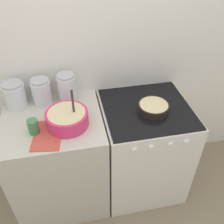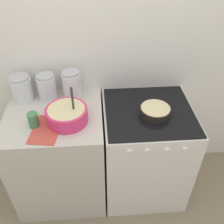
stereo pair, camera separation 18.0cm
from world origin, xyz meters
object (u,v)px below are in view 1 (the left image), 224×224
(mixing_bowl, at_px, (67,118))
(tin_can, at_px, (33,127))
(storage_jar_middle, at_px, (42,93))
(baking_pan, at_px, (153,107))
(stove, at_px, (142,148))
(storage_jar_left, at_px, (15,96))
(storage_jar_right, at_px, (67,89))

(mixing_bowl, distance_m, tin_can, 0.23)
(storage_jar_middle, bearing_deg, baking_pan, -18.50)
(stove, bearing_deg, baking_pan, -52.91)
(baking_pan, relative_size, storage_jar_left, 1.15)
(storage_jar_left, height_order, storage_jar_right, storage_jar_right)
(stove, bearing_deg, storage_jar_middle, 163.73)
(storage_jar_left, relative_size, storage_jar_middle, 0.97)
(tin_can, bearing_deg, storage_jar_left, 112.38)
(baking_pan, height_order, storage_jar_left, storage_jar_left)
(storage_jar_middle, distance_m, storage_jar_right, 0.20)
(baking_pan, distance_m, tin_can, 0.88)
(tin_can, bearing_deg, baking_pan, 4.73)
(storage_jar_middle, height_order, tin_can, storage_jar_middle)
(stove, relative_size, baking_pan, 3.91)
(storage_jar_middle, bearing_deg, mixing_bowl, -60.46)
(mixing_bowl, bearing_deg, storage_jar_middle, 119.54)
(storage_jar_right, relative_size, tin_can, 2.07)
(baking_pan, relative_size, storage_jar_middle, 1.12)
(mixing_bowl, xyz_separation_m, baking_pan, (0.65, 0.03, -0.03))
(baking_pan, bearing_deg, storage_jar_middle, 161.50)
(baking_pan, xyz_separation_m, storage_jar_middle, (-0.82, 0.27, 0.06))
(stove, distance_m, tin_can, 0.99)
(mixing_bowl, distance_m, storage_jar_right, 0.31)
(storage_jar_middle, bearing_deg, storage_jar_right, 0.00)
(stove, height_order, mixing_bowl, mixing_bowl)
(tin_can, bearing_deg, storage_jar_middle, 80.93)
(storage_jar_left, distance_m, tin_can, 0.38)
(storage_jar_right, bearing_deg, baking_pan, -23.80)
(storage_jar_right, bearing_deg, storage_jar_left, 180.00)
(storage_jar_left, relative_size, storage_jar_right, 0.88)
(baking_pan, distance_m, storage_jar_right, 0.68)
(baking_pan, distance_m, storage_jar_middle, 0.87)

